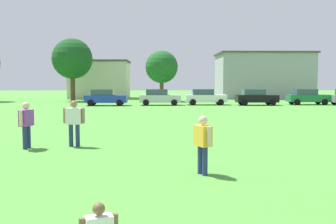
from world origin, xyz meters
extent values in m
plane|color=#4C9338|center=(0.00, 30.00, 0.00)|extent=(160.00, 160.00, 0.00)
sphere|color=brown|center=(0.35, 4.38, 0.95)|extent=(0.16, 0.16, 0.16)
cylinder|color=navy|center=(2.28, 9.95, 0.39)|extent=(0.15, 0.15, 0.77)
cylinder|color=navy|center=(2.18, 10.15, 0.39)|extent=(0.15, 0.15, 0.77)
cube|color=yellow|center=(2.23, 10.05, 1.05)|extent=(0.49, 0.59, 0.55)
cylinder|color=beige|center=(2.37, 9.76, 1.06)|extent=(0.11, 0.11, 0.52)
cylinder|color=beige|center=(2.09, 10.34, 1.06)|extent=(0.11, 0.11, 0.52)
sphere|color=beige|center=(2.23, 10.05, 1.46)|extent=(0.24, 0.24, 0.24)
cylinder|color=navy|center=(-2.31, 14.69, 0.43)|extent=(0.16, 0.16, 0.86)
cylinder|color=navy|center=(-2.05, 14.67, 0.43)|extent=(0.16, 0.16, 0.86)
cube|color=white|center=(-2.18, 14.68, 1.17)|extent=(0.60, 0.38, 0.61)
cylinder|color=#936B4C|center=(-2.54, 14.71, 1.19)|extent=(0.13, 0.13, 0.58)
cylinder|color=#936B4C|center=(-1.83, 14.65, 1.19)|extent=(0.13, 0.13, 0.58)
sphere|color=#936B4C|center=(-2.18, 14.68, 1.63)|extent=(0.27, 0.27, 0.27)
cylinder|color=navy|center=(-3.82, 14.37, 0.42)|extent=(0.16, 0.16, 0.85)
cylinder|color=navy|center=(-3.88, 14.12, 0.42)|extent=(0.16, 0.16, 0.85)
cube|color=purple|center=(-3.85, 14.25, 1.15)|extent=(0.43, 0.62, 0.60)
cylinder|color=beige|center=(-3.78, 14.59, 1.16)|extent=(0.12, 0.12, 0.56)
cylinder|color=beige|center=(-3.93, 13.91, 1.16)|extent=(0.12, 0.12, 0.56)
sphere|color=beige|center=(-3.85, 14.25, 1.60)|extent=(0.26, 0.26, 0.26)
cube|color=#1E38AD|center=(-4.48, 40.48, 0.70)|extent=(4.30, 1.80, 0.76)
cube|color=#334756|center=(-4.83, 40.48, 1.38)|extent=(2.24, 1.58, 0.60)
cylinder|color=black|center=(-3.02, 41.38, 0.32)|extent=(0.64, 0.22, 0.64)
cylinder|color=black|center=(-3.02, 39.58, 0.32)|extent=(0.64, 0.22, 0.64)
cylinder|color=black|center=(-5.94, 41.38, 0.32)|extent=(0.64, 0.22, 0.64)
cylinder|color=black|center=(-5.94, 39.58, 0.32)|extent=(0.64, 0.22, 0.64)
cube|color=silver|center=(1.11, 41.06, 0.70)|extent=(4.30, 1.80, 0.76)
cube|color=#334756|center=(0.76, 41.06, 1.38)|extent=(2.24, 1.58, 0.60)
cylinder|color=black|center=(2.57, 41.96, 0.32)|extent=(0.64, 0.22, 0.64)
cylinder|color=black|center=(2.57, 40.16, 0.32)|extent=(0.64, 0.22, 0.64)
cylinder|color=black|center=(-0.35, 41.96, 0.32)|extent=(0.64, 0.22, 0.64)
cylinder|color=black|center=(-0.35, 40.16, 0.32)|extent=(0.64, 0.22, 0.64)
cube|color=white|center=(6.00, 41.55, 0.70)|extent=(4.30, 1.80, 0.76)
cube|color=#334756|center=(5.66, 41.55, 1.38)|extent=(2.24, 1.58, 0.60)
cylinder|color=black|center=(7.46, 42.45, 0.32)|extent=(0.64, 0.22, 0.64)
cylinder|color=black|center=(7.46, 40.65, 0.32)|extent=(0.64, 0.22, 0.64)
cylinder|color=black|center=(4.54, 42.45, 0.32)|extent=(0.64, 0.22, 0.64)
cylinder|color=black|center=(4.54, 40.65, 0.32)|extent=(0.64, 0.22, 0.64)
cube|color=black|center=(11.28, 40.84, 0.70)|extent=(4.30, 1.80, 0.76)
cube|color=#334756|center=(10.94, 40.84, 1.38)|extent=(2.24, 1.58, 0.60)
cylinder|color=black|center=(12.74, 41.74, 0.32)|extent=(0.64, 0.22, 0.64)
cylinder|color=black|center=(12.74, 39.94, 0.32)|extent=(0.64, 0.22, 0.64)
cylinder|color=black|center=(9.82, 41.74, 0.32)|extent=(0.64, 0.22, 0.64)
cylinder|color=black|center=(9.82, 39.94, 0.32)|extent=(0.64, 0.22, 0.64)
cube|color=#196B38|center=(17.02, 41.62, 0.70)|extent=(4.30, 1.80, 0.76)
cube|color=#334756|center=(16.67, 41.62, 1.38)|extent=(2.24, 1.58, 0.60)
cylinder|color=black|center=(18.48, 42.52, 0.32)|extent=(0.64, 0.22, 0.64)
cylinder|color=black|center=(18.48, 40.72, 0.32)|extent=(0.64, 0.22, 0.64)
cylinder|color=black|center=(15.55, 42.52, 0.32)|extent=(0.64, 0.22, 0.64)
cylinder|color=black|center=(15.55, 40.72, 0.32)|extent=(0.64, 0.22, 0.64)
cylinder|color=black|center=(19.82, 41.52, 0.32)|extent=(0.64, 0.22, 0.64)
cylinder|color=brown|center=(-9.95, 49.76, 1.61)|extent=(0.59, 0.59, 3.21)
sphere|color=#194C1E|center=(-9.95, 49.76, 5.37)|extent=(5.07, 5.07, 5.07)
cylinder|color=brown|center=(1.31, 49.40, 1.30)|extent=(0.48, 0.48, 2.59)
sphere|color=#1E5B23|center=(1.31, 49.40, 4.33)|extent=(4.09, 4.09, 4.09)
cube|color=beige|center=(-7.78, 58.44, 2.65)|extent=(8.29, 7.18, 5.31)
cube|color=#4C4742|center=(-7.78, 58.44, 5.43)|extent=(8.62, 7.47, 0.24)
cube|color=#9999A3|center=(16.50, 58.44, 3.24)|extent=(13.22, 8.31, 6.49)
cube|color=#4C4742|center=(16.50, 58.44, 6.61)|extent=(13.75, 8.64, 0.24)
camera|label=1|loc=(1.10, -0.31, 2.49)|focal=42.06mm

